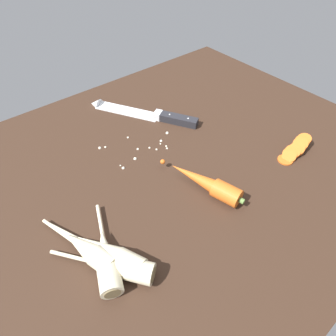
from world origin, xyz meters
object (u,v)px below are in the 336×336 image
object	(u,v)px
whole_carrot	(207,183)
parsnip_mid_right	(88,250)
parsnip_back	(118,266)
chefs_knife	(140,112)
parsnip_mid_left	(106,259)
carrot_slice_stack	(295,149)
parsnip_front	(109,253)

from	to	relation	value
whole_carrot	parsnip_mid_right	size ratio (longest dim) A/B	1.15
parsnip_back	chefs_knife	bearing A→B (deg)	50.07
parsnip_back	parsnip_mid_left	bearing A→B (deg)	111.14
parsnip_back	carrot_slice_stack	size ratio (longest dim) A/B	1.47
parsnip_front	parsnip_mid_left	world-z (taller)	same
whole_carrot	parsnip_mid_left	distance (cm)	26.90
whole_carrot	parsnip_mid_right	bearing A→B (deg)	175.83
chefs_knife	parsnip_mid_right	size ratio (longest dim) A/B	1.70
whole_carrot	parsnip_back	world-z (taller)	whole_carrot
chefs_knife	whole_carrot	xyz separation A→B (cm)	(-5.80, -33.80, 1.45)
parsnip_front	parsnip_mid_left	xyz separation A→B (cm)	(-1.01, -0.87, 0.00)
chefs_knife	parsnip_mid_left	world-z (taller)	parsnip_mid_left
chefs_knife	carrot_slice_stack	bearing A→B (deg)	-62.56
whole_carrot	parsnip_front	world-z (taller)	whole_carrot
parsnip_front	parsnip_mid_left	distance (cm)	1.33
chefs_knife	parsnip_mid_right	world-z (taller)	parsnip_mid_right
parsnip_mid_right	carrot_slice_stack	distance (cm)	55.37
parsnip_front	parsnip_back	world-z (taller)	same
parsnip_mid_left	carrot_slice_stack	xyz separation A→B (cm)	(53.15, -4.01, -0.67)
parsnip_back	parsnip_front	bearing A→B (deg)	88.61
chefs_knife	parsnip_back	world-z (taller)	parsnip_back
carrot_slice_stack	parsnip_back	bearing A→B (deg)	178.24
chefs_knife	parsnip_mid_right	bearing A→B (deg)	-137.25
chefs_knife	parsnip_back	distance (cm)	49.43
parsnip_mid_right	parsnip_mid_left	bearing A→B (deg)	-66.15
chefs_knife	carrot_slice_stack	size ratio (longest dim) A/B	2.68
whole_carrot	chefs_knife	bearing A→B (deg)	80.26
carrot_slice_stack	parsnip_front	bearing A→B (deg)	174.66
parsnip_mid_left	parsnip_back	size ratio (longest dim) A/B	1.10
parsnip_front	carrot_slice_stack	xyz separation A→B (cm)	(52.14, -4.87, -0.67)
whole_carrot	parsnip_mid_right	xyz separation A→B (cm)	(-28.51, 2.08, -0.12)
parsnip_mid_left	carrot_slice_stack	size ratio (longest dim) A/B	1.61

